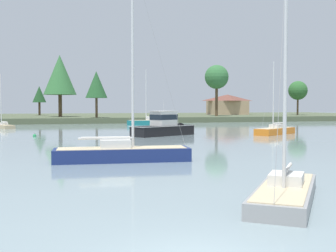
{
  "coord_description": "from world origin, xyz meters",
  "views": [
    {
      "loc": [
        -3.32,
        -9.88,
        3.84
      ],
      "look_at": [
        6.65,
        27.17,
        1.96
      ],
      "focal_mm": 45.36,
      "sensor_mm": 36.0,
      "label": 1
    }
  ],
  "objects": [
    {
      "name": "mooring_buoy_green",
      "position": [
        -5.67,
        44.71,
        0.08
      ],
      "size": [
        0.43,
        0.43,
        0.48
      ],
      "color": "#1E8C47",
      "rests_on": "ground"
    },
    {
      "name": "sailboat_sand",
      "position": [
        -11.6,
        65.14,
        0.2
      ],
      "size": [
        4.42,
        6.18,
        9.42
      ],
      "color": "tan",
      "rests_on": "ground"
    },
    {
      "name": "sailboat_teal",
      "position": [
        14.62,
        70.53,
        0.25
      ],
      "size": [
        8.74,
        5.12,
        11.48
      ],
      "color": "#196B70",
      "rests_on": "ground"
    },
    {
      "name": "cruiser_black",
      "position": [
        10.79,
        42.65,
        0.69
      ],
      "size": [
        10.0,
        7.08,
        5.57
      ],
      "color": "black",
      "rests_on": "ground"
    },
    {
      "name": "shore_tree_left",
      "position": [
        -7.05,
        107.89,
        6.69
      ],
      "size": [
        3.54,
        3.54,
        7.74
      ],
      "color": "brown",
      "rests_on": "far_shore_bank"
    },
    {
      "name": "sailboat_grey",
      "position": [
        5.58,
        5.13,
        0.22
      ],
      "size": [
        5.92,
        7.02,
        10.47
      ],
      "color": "gray",
      "rests_on": "ground"
    },
    {
      "name": "shore_tree_far_right",
      "position": [
        60.81,
        92.46,
        7.83
      ],
      "size": [
        5.13,
        5.13,
        9.23
      ],
      "color": "brown",
      "rests_on": "far_shore_bank"
    },
    {
      "name": "cottage_hillside",
      "position": [
        44.21,
        101.85,
        4.14
      ],
      "size": [
        11.18,
        7.12,
        5.67
      ],
      "color": "tan",
      "rests_on": "far_shore_bank"
    },
    {
      "name": "sailboat_navy",
      "position": [
        1.15,
        18.88,
        0.3
      ],
      "size": [
        9.39,
        3.05,
        14.47
      ],
      "color": "navy",
      "rests_on": "ground"
    },
    {
      "name": "sailboat_orange",
      "position": [
        24.83,
        40.29,
        0.23
      ],
      "size": [
        7.45,
        5.95,
        10.12
      ],
      "color": "orange",
      "rests_on": "ground"
    },
    {
      "name": "far_shore_bank",
      "position": [
        0.0,
        105.62,
        0.6
      ],
      "size": [
        180.04,
        53.42,
        1.2
      ],
      "primitive_type": "cube",
      "color": "#4C563D",
      "rests_on": "ground"
    },
    {
      "name": "shore_tree_far_left",
      "position": [
        5.43,
        81.19,
        8.19
      ],
      "size": [
        4.63,
        4.63,
        9.87
      ],
      "color": "brown",
      "rests_on": "far_shore_bank"
    },
    {
      "name": "shore_tree_left_mid",
      "position": [
        35.26,
        87.62,
        10.68
      ],
      "size": [
        5.86,
        5.86,
        12.51
      ],
      "color": "brown",
      "rests_on": "far_shore_bank"
    },
    {
      "name": "shore_tree_center_left",
      "position": [
        -1.93,
        90.59,
        10.76
      ],
      "size": [
        7.42,
        7.42,
        14.15
      ],
      "color": "brown",
      "rests_on": "far_shore_bank"
    }
  ]
}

